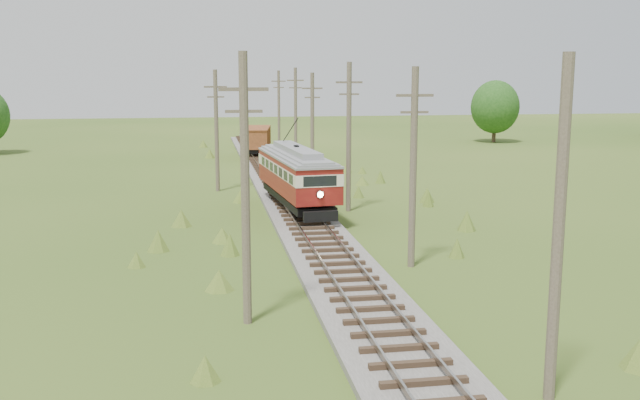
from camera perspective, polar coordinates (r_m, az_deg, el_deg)
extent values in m
cube|color=#605B54|center=(46.09, -2.38, -0.16)|extent=(3.60, 96.00, 0.25)
cube|color=#726659|center=(45.94, -3.27, 0.26)|extent=(0.08, 96.00, 0.17)
cube|color=#726659|center=(46.12, -1.50, 0.31)|extent=(0.08, 96.00, 0.17)
cube|color=#2D2116|center=(46.05, -2.38, 0.09)|extent=(2.40, 96.00, 0.16)
cube|color=black|center=(42.98, -1.89, 0.25)|extent=(3.13, 10.40, 0.42)
cube|color=maroon|center=(42.83, -1.89, 1.48)|extent=(3.60, 11.32, 1.02)
cube|color=beige|center=(42.71, -1.90, 2.58)|extent=(3.63, 11.38, 0.65)
cube|color=black|center=(42.71, -1.90, 2.58)|extent=(3.61, 10.88, 0.51)
cube|color=maroon|center=(42.66, -1.90, 3.20)|extent=(3.60, 11.32, 0.28)
cube|color=gray|center=(42.62, -1.91, 3.61)|extent=(3.66, 11.44, 0.35)
cube|color=gray|center=(42.59, -1.91, 4.03)|extent=(1.93, 8.42, 0.37)
sphere|color=#FFF2BF|center=(37.39, 0.03, 0.44)|extent=(0.33, 0.33, 0.33)
cylinder|color=black|center=(44.11, -2.40, 5.60)|extent=(0.45, 4.31, 1.79)
cylinder|color=black|center=(38.79, -1.51, -0.88)|extent=(0.18, 0.75, 0.74)
cylinder|color=black|center=(39.13, 0.48, -0.78)|extent=(0.18, 0.75, 0.74)
cylinder|color=black|center=(46.91, -3.86, 1.00)|extent=(0.18, 0.75, 0.74)
cylinder|color=black|center=(47.19, -2.20, 1.07)|extent=(0.18, 0.75, 0.74)
cube|color=black|center=(72.50, -5.02, 4.13)|extent=(2.77, 6.66, 0.45)
cube|color=brown|center=(72.40, -5.04, 5.02)|extent=(3.33, 7.44, 1.80)
cube|color=brown|center=(72.32, -5.05, 5.76)|extent=(3.40, 7.59, 0.11)
cylinder|color=black|center=(70.41, -5.69, 3.99)|extent=(0.21, 0.73, 0.72)
cylinder|color=black|center=(70.32, -4.59, 4.00)|extent=(0.21, 0.73, 0.72)
cylinder|color=black|center=(74.69, -5.44, 4.33)|extent=(0.21, 0.73, 0.72)
cylinder|color=black|center=(74.60, -4.40, 4.34)|extent=(0.21, 0.73, 0.72)
cone|color=gray|center=(61.49, 0.20, 2.86)|extent=(3.22, 3.22, 1.21)
cone|color=gray|center=(60.68, 1.11, 2.53)|extent=(1.81, 1.81, 0.70)
cylinder|color=brown|center=(18.62, 18.53, -2.50)|extent=(0.30, 0.30, 8.80)
cylinder|color=brown|center=(30.60, 7.47, 2.49)|extent=(0.30, 0.30, 8.60)
cube|color=brown|center=(30.35, 7.60, 8.30)|extent=(1.60, 0.12, 0.12)
cube|color=brown|center=(30.38, 7.57, 6.98)|extent=(1.20, 0.10, 0.10)
cylinder|color=brown|center=(43.09, 2.32, 5.00)|extent=(0.30, 0.30, 9.00)
cube|color=brown|center=(42.93, 2.35, 9.39)|extent=(1.60, 0.12, 0.12)
cube|color=brown|center=(42.94, 2.34, 8.46)|extent=(1.20, 0.10, 0.10)
cylinder|color=brown|center=(55.83, -0.62, 5.85)|extent=(0.30, 0.30, 8.40)
cube|color=brown|center=(55.69, -0.62, 8.93)|extent=(1.60, 0.12, 0.12)
cube|color=brown|center=(55.71, -0.62, 8.21)|extent=(1.20, 0.10, 0.10)
cylinder|color=brown|center=(68.71, -1.97, 6.84)|extent=(0.30, 0.30, 8.90)
cube|color=brown|center=(68.61, -1.98, 9.55)|extent=(1.60, 0.12, 0.12)
cube|color=brown|center=(68.62, -1.98, 8.96)|extent=(1.20, 0.10, 0.10)
cylinder|color=brown|center=(81.59, -3.31, 7.26)|extent=(0.30, 0.30, 8.70)
cube|color=brown|center=(81.50, -3.33, 9.47)|extent=(1.60, 0.12, 0.12)
cube|color=brown|center=(81.50, -3.33, 8.98)|extent=(1.20, 0.10, 0.10)
cylinder|color=brown|center=(23.37, -5.99, 0.69)|extent=(0.30, 0.30, 9.00)
cube|color=brown|center=(23.06, -6.14, 8.80)|extent=(1.60, 0.12, 0.12)
cube|color=brown|center=(23.09, -6.11, 7.07)|extent=(1.20, 0.10, 0.10)
cylinder|color=brown|center=(51.18, -8.28, 5.48)|extent=(0.30, 0.30, 8.60)
cube|color=brown|center=(51.04, -8.37, 8.95)|extent=(1.60, 0.12, 0.12)
cube|color=brown|center=(51.05, -8.35, 8.16)|extent=(1.20, 0.10, 0.10)
cylinder|color=#38281C|center=(90.59, 13.75, 5.30)|extent=(0.50, 0.50, 2.52)
ellipsoid|color=#1A4615|center=(90.40, 13.83, 7.25)|extent=(5.88, 5.88, 6.47)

